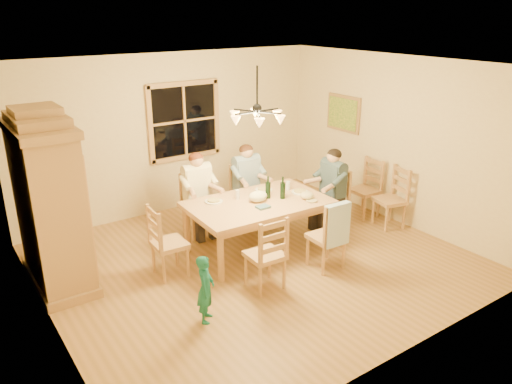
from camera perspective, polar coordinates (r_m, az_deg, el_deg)
floor at (r=7.12m, az=0.11°, el=-7.88°), size 5.50×5.50×0.00m
ceiling at (r=6.32m, az=0.13°, el=14.26°), size 5.50×5.00×0.02m
wall_back at (r=8.69m, az=-9.42°, el=6.61°), size 5.50×0.02×2.70m
wall_left at (r=5.59m, az=-23.68°, el=-2.60°), size 0.02×5.00×2.70m
wall_right at (r=8.42m, az=15.74°, el=5.68°), size 0.02×5.00×2.70m
window at (r=8.70m, az=-8.20°, el=8.05°), size 1.30×0.06×1.30m
painting at (r=9.12m, az=9.95°, el=8.84°), size 0.06×0.78×0.64m
chandelier at (r=6.41m, az=0.13°, el=8.72°), size 0.77×0.68×0.71m
armoire at (r=6.67m, az=-22.43°, el=-1.54°), size 0.66×1.40×2.30m
dining_table at (r=7.18m, az=0.23°, el=-1.81°), size 2.04×1.30×0.76m
chair_far_left at (r=7.85m, az=-6.56°, el=-2.79°), size 0.46×0.44×0.99m
chair_far_right at (r=8.24m, az=-1.03°, el=-1.52°), size 0.46×0.44×0.99m
chair_near_left at (r=6.37m, az=1.03°, el=-8.42°), size 0.46×0.44×0.99m
chair_near_right at (r=6.91m, az=7.98°, el=-6.21°), size 0.46×0.44×0.99m
chair_end_left at (r=6.75m, az=-9.79°, el=-6.99°), size 0.44×0.46×0.99m
chair_end_right at (r=8.09m, az=8.52°, el=-2.18°), size 0.44×0.46×0.99m
adult_woman at (r=7.66m, az=-6.72°, el=0.91°), size 0.41×0.44×0.87m
adult_plaid_man at (r=8.06m, az=-1.05°, el=2.04°), size 0.41×0.44×0.87m
adult_slate_man at (r=7.90m, az=8.72°, el=1.42°), size 0.44×0.41×0.87m
towel at (r=6.61m, az=9.20°, el=-3.73°), size 0.38×0.12×0.58m
wine_bottle_a at (r=7.21m, az=1.38°, el=0.53°), size 0.08×0.08×0.33m
wine_bottle_b at (r=7.21m, az=3.07°, el=0.50°), size 0.08×0.08×0.33m
plate_woman at (r=7.15m, az=-4.85°, el=-1.08°), size 0.26×0.26×0.02m
plate_plaid at (r=7.57m, az=0.88°, el=0.25°), size 0.26×0.26×0.02m
plate_slate at (r=7.51m, az=5.06°, el=-0.01°), size 0.26×0.26×0.02m
wine_glass_a at (r=7.21m, az=-2.13°, el=-0.29°), size 0.06×0.06×0.14m
wine_glass_b at (r=7.59m, az=3.68°, el=0.74°), size 0.06×0.06×0.14m
cap at (r=7.25m, az=5.85°, el=-0.39°), size 0.20×0.20×0.11m
napkin at (r=6.91m, az=0.80°, el=-1.71°), size 0.19×0.15×0.03m
cloth_bundle at (r=7.12m, az=0.21°, el=-0.49°), size 0.28×0.22×0.15m
child at (r=5.72m, az=-5.78°, el=-10.95°), size 0.34×0.35×0.81m
chair_spare_front at (r=8.37m, az=14.94°, el=-1.88°), size 0.51×0.52×0.99m
chair_spare_back at (r=8.71m, az=12.23°, el=-0.78°), size 0.42×0.44×0.99m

